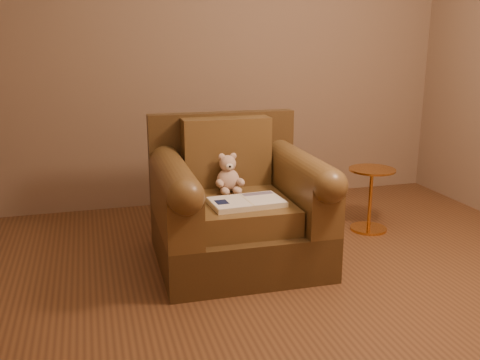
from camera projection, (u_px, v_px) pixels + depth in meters
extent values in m
plane|color=brown|center=(314.00, 297.00, 3.07)|extent=(4.00, 4.00, 0.00)
cube|color=#836850|center=(226.00, 48.00, 4.58)|extent=(4.00, 0.02, 2.70)
cube|color=#453017|center=(238.00, 240.00, 3.53)|extent=(1.06, 1.01, 0.29)
cube|color=#453017|center=(222.00, 157.00, 3.82)|extent=(1.04, 0.12, 0.64)
cube|color=brown|center=(240.00, 211.00, 3.42)|extent=(0.62, 0.74, 0.16)
cube|color=brown|center=(226.00, 152.00, 3.67)|extent=(0.61, 0.18, 0.47)
cube|color=brown|center=(175.00, 202.00, 3.29)|extent=(0.22, 0.89, 0.33)
cube|color=brown|center=(301.00, 193.00, 3.50)|extent=(0.22, 0.89, 0.33)
cylinder|color=brown|center=(174.00, 176.00, 3.25)|extent=(0.22, 0.89, 0.21)
cylinder|color=brown|center=(302.00, 168.00, 3.46)|extent=(0.22, 0.89, 0.21)
ellipsoid|color=#CCA78F|center=(228.00, 180.00, 3.56)|extent=(0.15, 0.14, 0.16)
sphere|color=#CCA78F|center=(228.00, 164.00, 3.54)|extent=(0.11, 0.11, 0.11)
ellipsoid|color=#CCA78F|center=(222.00, 157.00, 3.52)|extent=(0.05, 0.03, 0.05)
ellipsoid|color=#CCA78F|center=(233.00, 156.00, 3.54)|extent=(0.05, 0.03, 0.05)
ellipsoid|color=beige|center=(229.00, 167.00, 3.49)|extent=(0.05, 0.04, 0.05)
sphere|color=black|center=(230.00, 167.00, 3.47)|extent=(0.02, 0.02, 0.02)
ellipsoid|color=#CCA78F|center=(220.00, 183.00, 3.48)|extent=(0.05, 0.10, 0.05)
ellipsoid|color=#CCA78F|center=(241.00, 182.00, 3.51)|extent=(0.05, 0.10, 0.05)
ellipsoid|color=#CCA78F|center=(225.00, 191.00, 3.47)|extent=(0.06, 0.10, 0.05)
ellipsoid|color=#CCA78F|center=(237.00, 191.00, 3.49)|extent=(0.06, 0.10, 0.05)
cube|color=beige|center=(247.00, 202.00, 3.28)|extent=(0.46, 0.29, 0.03)
cube|color=white|center=(229.00, 202.00, 3.24)|extent=(0.23, 0.28, 0.00)
cube|color=white|center=(263.00, 198.00, 3.31)|extent=(0.23, 0.28, 0.00)
cube|color=beige|center=(247.00, 200.00, 3.27)|extent=(0.03, 0.27, 0.00)
cube|color=#0F1638|center=(222.00, 202.00, 3.22)|extent=(0.08, 0.10, 0.00)
cube|color=slate|center=(258.00, 194.00, 3.39)|extent=(0.20, 0.07, 0.00)
cylinder|color=gold|center=(368.00, 229.00, 4.13)|extent=(0.28, 0.28, 0.02)
cylinder|color=gold|center=(370.00, 200.00, 4.07)|extent=(0.03, 0.03, 0.45)
cylinder|color=gold|center=(372.00, 170.00, 4.01)|extent=(0.35, 0.35, 0.02)
cylinder|color=gold|center=(372.00, 171.00, 4.01)|extent=(0.03, 0.03, 0.02)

